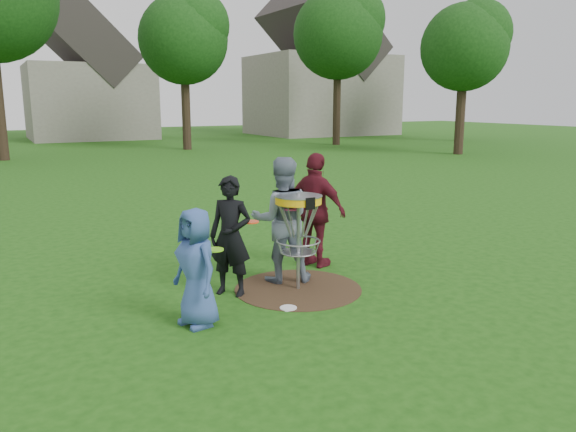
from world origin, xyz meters
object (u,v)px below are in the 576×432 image
player_grey (282,220)px  player_maroon (316,210)px  player_blue (196,267)px  disc_golf_basket (298,218)px  player_black (231,236)px

player_grey → player_maroon: (0.82, 0.40, -0.00)m
player_grey → player_maroon: player_grey is taller
player_blue → player_grey: size_ratio=0.77×
player_maroon → disc_golf_basket: bearing=112.7°
player_grey → disc_golf_basket: (0.02, -0.46, 0.10)m
player_maroon → disc_golf_basket: (-0.80, -0.86, 0.11)m
player_black → player_grey: 0.92m
player_black → player_maroon: player_maroon is taller
player_grey → disc_golf_basket: player_grey is taller
player_blue → player_grey: bearing=106.9°
player_grey → player_maroon: bearing=-134.7°
player_blue → player_black: (0.77, 0.81, 0.11)m
player_blue → player_black: bearing=121.8°
player_blue → player_maroon: player_maroon is taller
player_blue → player_black: player_black is taller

